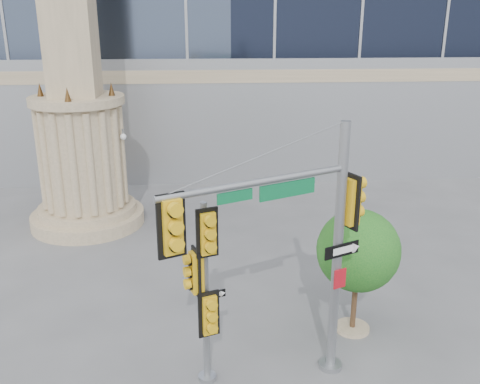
{
  "coord_description": "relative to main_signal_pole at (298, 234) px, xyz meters",
  "views": [
    {
      "loc": [
        -1.27,
        -11.25,
        8.1
      ],
      "look_at": [
        -0.39,
        2.0,
        3.58
      ],
      "focal_mm": 40.0,
      "sensor_mm": 36.0,
      "label": 1
    }
  ],
  "objects": [
    {
      "name": "ground",
      "position": [
        -0.63,
        1.1,
        -3.7
      ],
      "size": [
        120.0,
        120.0,
        0.0
      ],
      "primitive_type": "plane",
      "color": "#545456",
      "rests_on": "ground"
    },
    {
      "name": "main_signal_pole",
      "position": [
        0.0,
        0.0,
        0.0
      ],
      "size": [
        4.32,
        2.29,
        5.97
      ],
      "rotation": [
        0.0,
        0.0,
        0.43
      ],
      "color": "slate",
      "rests_on": "ground"
    },
    {
      "name": "street_tree",
      "position": [
        1.97,
        2.0,
        -1.47
      ],
      "size": [
        2.17,
        2.12,
        3.39
      ],
      "color": "gray",
      "rests_on": "ground"
    },
    {
      "name": "monument",
      "position": [
        -6.63,
        10.1,
        1.82
      ],
      "size": [
        4.4,
        4.4,
        16.6
      ],
      "color": "gray",
      "rests_on": "ground"
    },
    {
      "name": "secondary_signal_pole",
      "position": [
        -1.98,
        0.11,
        -1.13
      ],
      "size": [
        0.82,
        0.59,
        4.37
      ],
      "rotation": [
        0.0,
        0.0,
        0.34
      ],
      "color": "slate",
      "rests_on": "ground"
    }
  ]
}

